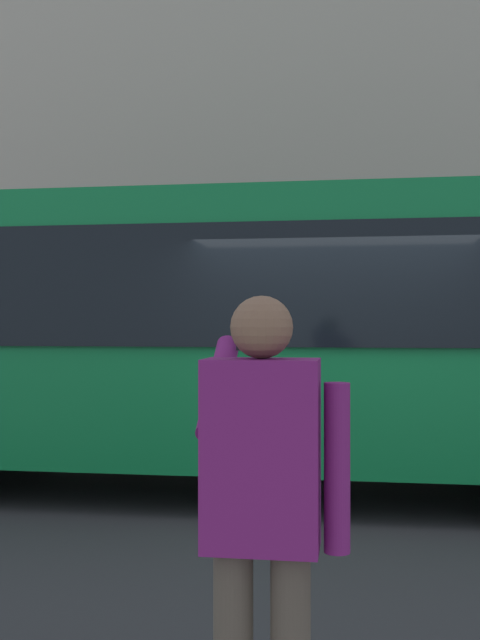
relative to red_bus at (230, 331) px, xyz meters
The scene contains 4 objects.
ground_plane 2.16m from the red_bus, 146.17° to the left, with size 60.00×60.00×0.00m, color #2B2B2D.
building_facade_far 7.51m from the red_bus, 100.71° to the right, with size 28.00×1.55×12.00m.
red_bus is the anchor object (origin of this frame).
pedestrian_photographer 5.31m from the red_bus, 100.66° to the left, with size 0.53×0.52×1.70m.
Camera 1 is at (-0.16, 7.05, 1.75)m, focal length 42.39 mm.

